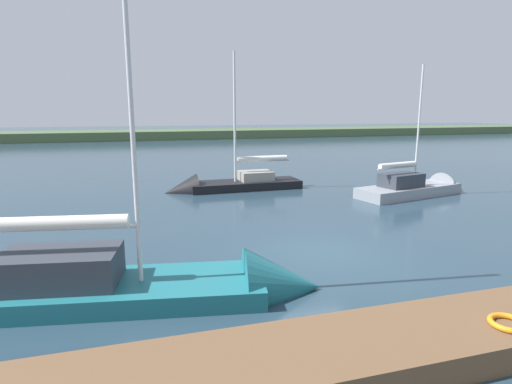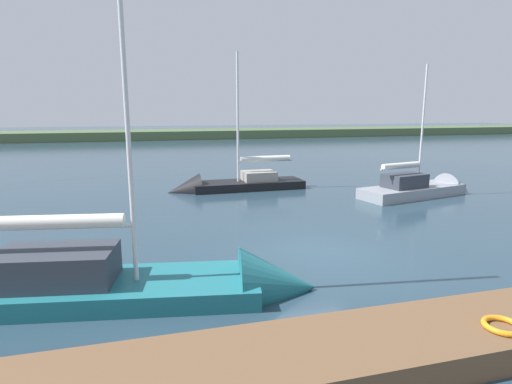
{
  "view_description": "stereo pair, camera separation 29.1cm",
  "coord_description": "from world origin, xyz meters",
  "px_view_note": "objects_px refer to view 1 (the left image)",
  "views": [
    {
      "loc": [
        5.09,
        10.61,
        4.18
      ],
      "look_at": [
        1.15,
        -2.89,
        1.36
      ],
      "focal_mm": 28.99,
      "sensor_mm": 36.0,
      "label": 1
    },
    {
      "loc": [
        4.81,
        10.69,
        4.18
      ],
      "look_at": [
        1.15,
        -2.89,
        1.36
      ],
      "focal_mm": 28.99,
      "sensor_mm": 36.0,
      "label": 2
    }
  ],
  "objects_px": {
    "life_ring_buoy": "(508,323)",
    "sailboat_far_left": "(422,190)",
    "sailboat_inner_slip": "(225,188)",
    "sailboat_outer_mooring": "(158,289)"
  },
  "relations": [
    {
      "from": "life_ring_buoy",
      "to": "sailboat_far_left",
      "type": "bearing_deg",
      "value": -122.44
    },
    {
      "from": "life_ring_buoy",
      "to": "sailboat_outer_mooring",
      "type": "distance_m",
      "value": 6.91
    },
    {
      "from": "sailboat_far_left",
      "to": "sailboat_inner_slip",
      "type": "xyz_separation_m",
      "value": [
        9.35,
        -3.78,
        -0.09
      ]
    },
    {
      "from": "sailboat_inner_slip",
      "to": "sailboat_outer_mooring",
      "type": "height_order",
      "value": "sailboat_outer_mooring"
    },
    {
      "from": "sailboat_inner_slip",
      "to": "sailboat_outer_mooring",
      "type": "bearing_deg",
      "value": 70.2
    },
    {
      "from": "sailboat_far_left",
      "to": "sailboat_outer_mooring",
      "type": "bearing_deg",
      "value": -160.77
    },
    {
      "from": "life_ring_buoy",
      "to": "sailboat_far_left",
      "type": "height_order",
      "value": "sailboat_far_left"
    },
    {
      "from": "sailboat_far_left",
      "to": "sailboat_inner_slip",
      "type": "distance_m",
      "value": 10.08
    },
    {
      "from": "life_ring_buoy",
      "to": "sailboat_inner_slip",
      "type": "relative_size",
      "value": 0.08
    },
    {
      "from": "sailboat_far_left",
      "to": "life_ring_buoy",
      "type": "bearing_deg",
      "value": -134.82
    }
  ]
}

